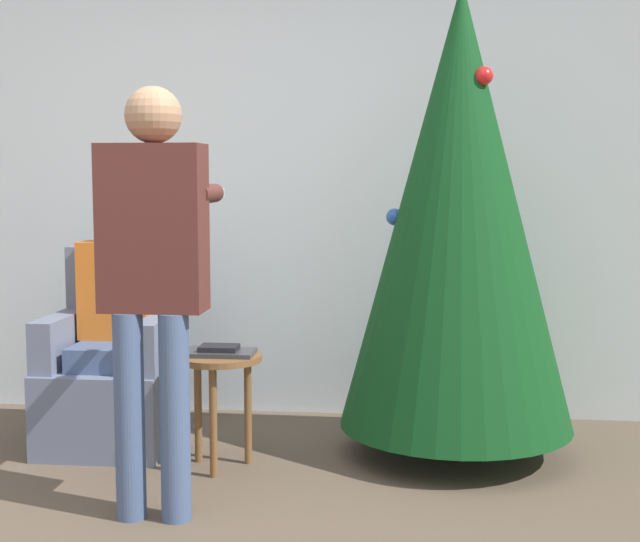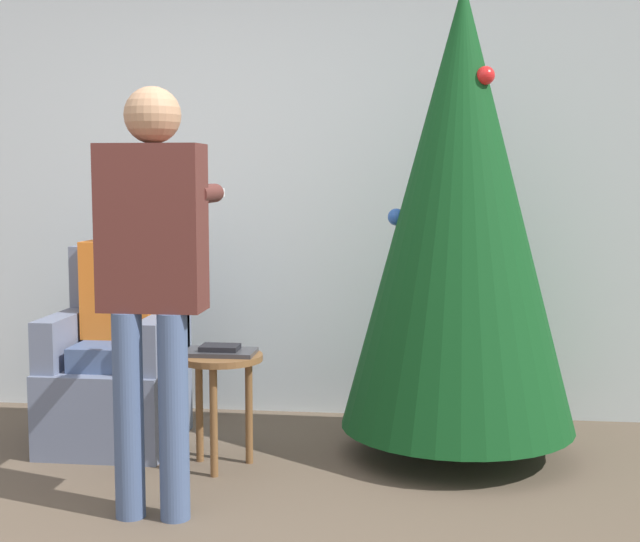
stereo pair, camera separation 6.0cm
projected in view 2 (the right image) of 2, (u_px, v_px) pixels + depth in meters
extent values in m
cube|color=silver|center=(273.00, 180.00, 5.10)|extent=(8.00, 0.06, 2.70)
cylinder|color=brown|center=(456.00, 440.00, 4.39)|extent=(0.10, 0.10, 0.15)
cone|color=#0F4219|center=(460.00, 208.00, 4.27)|extent=(1.14, 1.14, 2.14)
sphere|color=white|center=(405.00, 326.00, 4.75)|extent=(0.08, 0.08, 0.08)
sphere|color=#2856B2|center=(396.00, 217.00, 4.34)|extent=(0.08, 0.08, 0.08)
sphere|color=red|center=(485.00, 75.00, 4.11)|extent=(0.09, 0.09, 0.09)
cube|color=slate|center=(116.00, 404.00, 4.55)|extent=(0.62, 0.68, 0.42)
cube|color=slate|center=(131.00, 300.00, 4.77)|extent=(0.62, 0.14, 0.58)
cube|color=slate|center=(66.00, 338.00, 4.55)|extent=(0.12, 0.61, 0.26)
cube|color=slate|center=(162.00, 340.00, 4.49)|extent=(0.12, 0.61, 0.26)
cylinder|color=#475B84|center=(82.00, 414.00, 4.37)|extent=(0.11, 0.11, 0.42)
cylinder|color=#475B84|center=(121.00, 415.00, 4.34)|extent=(0.11, 0.11, 0.42)
cube|color=#475B84|center=(111.00, 354.00, 4.48)|extent=(0.32, 0.40, 0.12)
cube|color=orange|center=(120.00, 289.00, 4.59)|extent=(0.36, 0.20, 0.50)
sphere|color=tan|center=(118.00, 222.00, 4.55)|extent=(0.20, 0.20, 0.20)
cylinder|color=#475B84|center=(129.00, 416.00, 3.55)|extent=(0.12, 0.12, 0.84)
cylinder|color=#475B84|center=(174.00, 417.00, 3.53)|extent=(0.12, 0.12, 0.84)
cube|color=#562823|center=(152.00, 228.00, 3.52)|extent=(0.41, 0.20, 0.66)
sphere|color=tan|center=(152.00, 115.00, 3.51)|extent=(0.23, 0.23, 0.23)
cylinder|color=#562823|center=(125.00, 193.00, 3.72)|extent=(0.08, 0.30, 0.08)
cylinder|color=#562823|center=(206.00, 194.00, 3.68)|extent=(0.08, 0.30, 0.08)
cube|color=white|center=(217.00, 193.00, 3.86)|extent=(0.04, 0.14, 0.04)
cylinder|color=brown|center=(220.00, 357.00, 4.16)|extent=(0.40, 0.40, 0.03)
cylinder|color=brown|center=(214.00, 422.00, 4.05)|extent=(0.04, 0.04, 0.51)
cylinder|color=brown|center=(249.00, 411.00, 4.24)|extent=(0.04, 0.04, 0.51)
cylinder|color=brown|center=(199.00, 409.00, 4.27)|extent=(0.04, 0.04, 0.51)
cube|color=#38383D|center=(220.00, 352.00, 4.16)|extent=(0.33, 0.20, 0.02)
cube|color=black|center=(220.00, 348.00, 4.16)|extent=(0.18, 0.13, 0.02)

